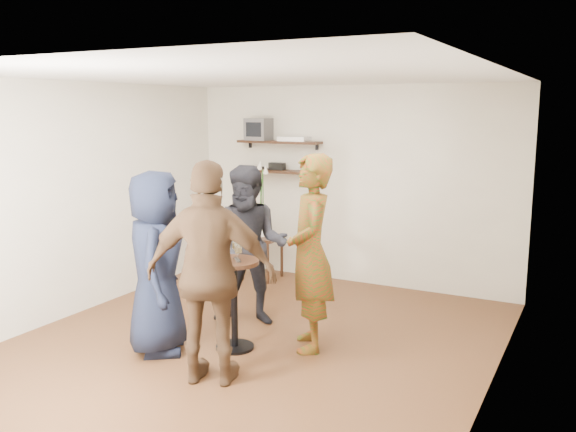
{
  "coord_description": "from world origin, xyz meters",
  "views": [
    {
      "loc": [
        2.96,
        -4.95,
        2.3
      ],
      "look_at": [
        0.17,
        0.4,
        1.23
      ],
      "focal_mm": 38.0,
      "sensor_mm": 36.0,
      "label": 1
    }
  ],
  "objects_px": {
    "crt_monitor": "(259,129)",
    "radio": "(277,166)",
    "person_navy": "(156,263)",
    "side_table": "(262,243)",
    "drinks_table": "(234,292)",
    "person_plaid": "(310,253)",
    "dvd_deck": "(294,139)",
    "person_dark": "(250,246)",
    "person_brown": "(211,274)"
  },
  "relations": [
    {
      "from": "crt_monitor",
      "to": "drinks_table",
      "type": "distance_m",
      "value": 3.21
    },
    {
      "from": "person_navy",
      "to": "person_brown",
      "type": "height_order",
      "value": "person_brown"
    },
    {
      "from": "person_plaid",
      "to": "person_navy",
      "type": "relative_size",
      "value": 1.08
    },
    {
      "from": "crt_monitor",
      "to": "dvd_deck",
      "type": "xyz_separation_m",
      "value": [
        0.55,
        0.0,
        -0.12
      ]
    },
    {
      "from": "crt_monitor",
      "to": "person_dark",
      "type": "xyz_separation_m",
      "value": [
        0.99,
        -1.9,
        -1.16
      ]
    },
    {
      "from": "dvd_deck",
      "to": "radio",
      "type": "relative_size",
      "value": 1.82
    },
    {
      "from": "side_table",
      "to": "drinks_table",
      "type": "xyz_separation_m",
      "value": [
        1.01,
        -2.28,
        0.07
      ]
    },
    {
      "from": "drinks_table",
      "to": "person_brown",
      "type": "bearing_deg",
      "value": -72.21
    },
    {
      "from": "crt_monitor",
      "to": "dvd_deck",
      "type": "bearing_deg",
      "value": 0.0
    },
    {
      "from": "crt_monitor",
      "to": "person_navy",
      "type": "distance_m",
      "value": 3.25
    },
    {
      "from": "side_table",
      "to": "person_brown",
      "type": "height_order",
      "value": "person_brown"
    },
    {
      "from": "dvd_deck",
      "to": "person_navy",
      "type": "bearing_deg",
      "value": -88.88
    },
    {
      "from": "crt_monitor",
      "to": "person_navy",
      "type": "xyz_separation_m",
      "value": [
        0.6,
        -2.98,
        -1.15
      ]
    },
    {
      "from": "radio",
      "to": "person_navy",
      "type": "xyz_separation_m",
      "value": [
        0.32,
        -2.98,
        -0.65
      ]
    },
    {
      "from": "side_table",
      "to": "person_brown",
      "type": "bearing_deg",
      "value": -67.55
    },
    {
      "from": "radio",
      "to": "side_table",
      "type": "distance_m",
      "value": 1.07
    },
    {
      "from": "dvd_deck",
      "to": "person_dark",
      "type": "height_order",
      "value": "dvd_deck"
    },
    {
      "from": "radio",
      "to": "person_plaid",
      "type": "xyz_separation_m",
      "value": [
        1.57,
        -2.23,
        -0.57
      ]
    },
    {
      "from": "radio",
      "to": "person_dark",
      "type": "bearing_deg",
      "value": -69.58
    },
    {
      "from": "person_brown",
      "to": "person_dark",
      "type": "bearing_deg",
      "value": -89.57
    },
    {
      "from": "side_table",
      "to": "person_dark",
      "type": "bearing_deg",
      "value": -64.07
    },
    {
      "from": "radio",
      "to": "drinks_table",
      "type": "bearing_deg",
      "value": -70.05
    },
    {
      "from": "crt_monitor",
      "to": "person_dark",
      "type": "bearing_deg",
      "value": -62.53
    },
    {
      "from": "radio",
      "to": "drinks_table",
      "type": "distance_m",
      "value": 2.92
    },
    {
      "from": "crt_monitor",
      "to": "drinks_table",
      "type": "height_order",
      "value": "crt_monitor"
    },
    {
      "from": "crt_monitor",
      "to": "person_brown",
      "type": "bearing_deg",
      "value": -66.27
    },
    {
      "from": "crt_monitor",
      "to": "radio",
      "type": "distance_m",
      "value": 0.57
    },
    {
      "from": "crt_monitor",
      "to": "side_table",
      "type": "height_order",
      "value": "crt_monitor"
    },
    {
      "from": "drinks_table",
      "to": "person_plaid",
      "type": "relative_size",
      "value": 0.47
    },
    {
      "from": "person_dark",
      "to": "person_brown",
      "type": "height_order",
      "value": "person_brown"
    },
    {
      "from": "dvd_deck",
      "to": "drinks_table",
      "type": "height_order",
      "value": "dvd_deck"
    },
    {
      "from": "person_navy",
      "to": "radio",
      "type": "bearing_deg",
      "value": -25.91
    },
    {
      "from": "dvd_deck",
      "to": "side_table",
      "type": "height_order",
      "value": "dvd_deck"
    },
    {
      "from": "crt_monitor",
      "to": "dvd_deck",
      "type": "distance_m",
      "value": 0.56
    },
    {
      "from": "drinks_table",
      "to": "person_dark",
      "type": "bearing_deg",
      "value": 108.66
    },
    {
      "from": "drinks_table",
      "to": "person_navy",
      "type": "bearing_deg",
      "value": -147.89
    },
    {
      "from": "dvd_deck",
      "to": "person_plaid",
      "type": "bearing_deg",
      "value": -59.6
    },
    {
      "from": "radio",
      "to": "side_table",
      "type": "relative_size",
      "value": 0.37
    },
    {
      "from": "side_table",
      "to": "person_dark",
      "type": "height_order",
      "value": "person_dark"
    },
    {
      "from": "drinks_table",
      "to": "person_navy",
      "type": "distance_m",
      "value": 0.79
    },
    {
      "from": "side_table",
      "to": "drinks_table",
      "type": "height_order",
      "value": "drinks_table"
    },
    {
      "from": "crt_monitor",
      "to": "person_dark",
      "type": "relative_size",
      "value": 0.19
    },
    {
      "from": "dvd_deck",
      "to": "person_brown",
      "type": "bearing_deg",
      "value": -74.71
    },
    {
      "from": "dvd_deck",
      "to": "side_table",
      "type": "bearing_deg",
      "value": -137.1
    },
    {
      "from": "crt_monitor",
      "to": "side_table",
      "type": "relative_size",
      "value": 0.54
    },
    {
      "from": "radio",
      "to": "person_navy",
      "type": "bearing_deg",
      "value": -83.8
    },
    {
      "from": "crt_monitor",
      "to": "person_brown",
      "type": "distance_m",
      "value": 3.75
    },
    {
      "from": "side_table",
      "to": "drinks_table",
      "type": "bearing_deg",
      "value": -66.19
    },
    {
      "from": "person_plaid",
      "to": "drinks_table",
      "type": "bearing_deg",
      "value": -90.0
    },
    {
      "from": "person_dark",
      "to": "crt_monitor",
      "type": "bearing_deg",
      "value": 98.81
    }
  ]
}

